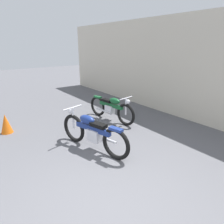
# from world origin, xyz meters

# --- Properties ---
(ground_plane) EXTENTS (40.00, 40.00, 0.00)m
(ground_plane) POSITION_xyz_m (0.00, 0.00, 0.00)
(ground_plane) COLOR #56565B
(traffic_cone) EXTENTS (0.32, 0.32, 0.55)m
(traffic_cone) POSITION_xyz_m (-3.99, -0.70, 0.28)
(traffic_cone) COLOR orange
(traffic_cone) RESTS_ON ground_plane
(motorcycle_blue) EXTENTS (2.03, 0.76, 0.93)m
(motorcycle_blue) POSITION_xyz_m (-1.74, 0.76, 0.45)
(motorcycle_blue) COLOR black
(motorcycle_blue) RESTS_ON ground_plane
(motorcycle_green) EXTENTS (1.96, 0.60, 0.89)m
(motorcycle_green) POSITION_xyz_m (-3.03, 2.26, 0.43)
(motorcycle_green) COLOR black
(motorcycle_green) RESTS_ON ground_plane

